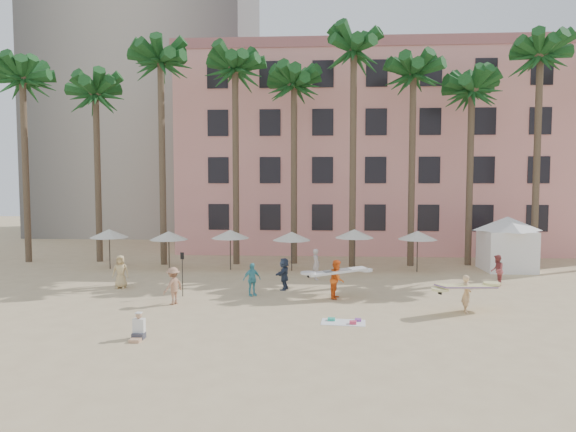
% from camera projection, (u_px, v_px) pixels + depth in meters
% --- Properties ---
extents(ground, '(120.00, 120.00, 0.00)m').
position_uv_depth(ground, '(300.00, 326.00, 20.56)').
color(ground, '#D1B789').
rests_on(ground, ground).
extents(pink_hotel, '(35.00, 14.00, 16.00)m').
position_uv_depth(pink_hotel, '(390.00, 156.00, 45.47)').
color(pink_hotel, pink).
rests_on(pink_hotel, ground).
extents(grey_tower, '(22.00, 18.00, 50.00)m').
position_uv_depth(grey_tower, '(153.00, 10.00, 57.74)').
color(grey_tower, '#A89E8E').
rests_on(grey_tower, ground).
extents(palm_row, '(44.40, 5.40, 16.30)m').
position_uv_depth(palm_row, '(316.00, 74.00, 34.56)').
color(palm_row, brown).
rests_on(palm_row, ground).
extents(umbrella_row, '(22.50, 2.70, 2.73)m').
position_uv_depth(umbrella_row, '(261.00, 235.00, 33.03)').
color(umbrella_row, '#332B23').
rests_on(umbrella_row, ground).
extents(cabana, '(4.51, 4.51, 3.50)m').
position_uv_depth(cabana, '(507.00, 239.00, 33.08)').
color(cabana, white).
rests_on(cabana, ground).
extents(beach_towel, '(1.88, 1.16, 0.14)m').
position_uv_depth(beach_towel, '(345.00, 322.00, 21.05)').
color(beach_towel, white).
rests_on(beach_towel, ground).
extents(carrier_yellow, '(2.99, 2.06, 1.66)m').
position_uv_depth(carrier_yellow, '(467.00, 291.00, 22.62)').
color(carrier_yellow, '#E1B27E').
rests_on(carrier_yellow, ground).
extents(carrier_white, '(3.07, 1.68, 1.91)m').
position_uv_depth(carrier_white, '(337.00, 278.00, 25.30)').
color(carrier_white, orange).
rests_on(carrier_white, ground).
extents(beachgoers, '(21.49, 7.41, 1.82)m').
position_uv_depth(beachgoers, '(272.00, 275.00, 26.90)').
color(beachgoers, '#33415A').
rests_on(beachgoers, ground).
extents(paddle, '(0.18, 0.04, 2.23)m').
position_uv_depth(paddle, '(182.00, 269.00, 25.72)').
color(paddle, black).
rests_on(paddle, ground).
extents(seated_man, '(0.43, 0.75, 0.97)m').
position_uv_depth(seated_man, '(138.00, 330.00, 18.84)').
color(seated_man, '#3F3F4C').
rests_on(seated_man, ground).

